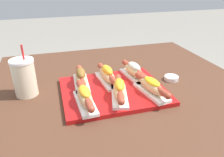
{
  "coord_description": "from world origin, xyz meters",
  "views": [
    {
      "loc": [
        -0.29,
        -0.81,
        1.19
      ],
      "look_at": [
        -0.06,
        -0.0,
        0.78
      ],
      "focal_mm": 35.0,
      "sensor_mm": 36.0,
      "label": 1
    }
  ],
  "objects": [
    {
      "name": "hot_dog_5",
      "position": [
        0.07,
        0.06,
        0.78
      ],
      "size": [
        0.08,
        0.23,
        0.07
      ],
      "color": "white",
      "rests_on": "serving_tray"
    },
    {
      "name": "hot_dog_3",
      "position": [
        -0.18,
        0.05,
        0.78
      ],
      "size": [
        0.07,
        0.23,
        0.08
      ],
      "color": "white",
      "rests_on": "serving_tray"
    },
    {
      "name": "hot_dog_2",
      "position": [
        0.08,
        -0.1,
        0.78
      ],
      "size": [
        0.09,
        0.23,
        0.07
      ],
      "color": "white",
      "rests_on": "serving_tray"
    },
    {
      "name": "serving_tray",
      "position": [
        -0.06,
        -0.02,
        0.73
      ],
      "size": [
        0.43,
        0.35,
        0.02
      ],
      "color": "#B71414",
      "rests_on": "patio_table"
    },
    {
      "name": "patio_table",
      "position": [
        0.0,
        0.0,
        0.36
      ],
      "size": [
        1.17,
        1.17,
        0.73
      ],
      "color": "#4C2D1E",
      "rests_on": "ground_plane"
    },
    {
      "name": "drink_cup",
      "position": [
        -0.41,
        0.06,
        0.8
      ],
      "size": [
        0.1,
        0.1,
        0.22
      ],
      "color": "beige",
      "rests_on": "patio_table"
    },
    {
      "name": "hot_dog_1",
      "position": [
        -0.05,
        -0.1,
        0.78
      ],
      "size": [
        0.1,
        0.22,
        0.07
      ],
      "color": "white",
      "rests_on": "serving_tray"
    },
    {
      "name": "sauce_bowl",
      "position": [
        0.25,
        0.02,
        0.74
      ],
      "size": [
        0.07,
        0.07,
        0.02
      ],
      "color": "silver",
      "rests_on": "patio_table"
    },
    {
      "name": "hot_dog_0",
      "position": [
        -0.19,
        -0.11,
        0.78
      ],
      "size": [
        0.07,
        0.23,
        0.07
      ],
      "color": "white",
      "rests_on": "serving_tray"
    },
    {
      "name": "hot_dog_4",
      "position": [
        -0.06,
        0.05,
        0.78
      ],
      "size": [
        0.08,
        0.23,
        0.08
      ],
      "color": "white",
      "rests_on": "serving_tray"
    }
  ]
}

